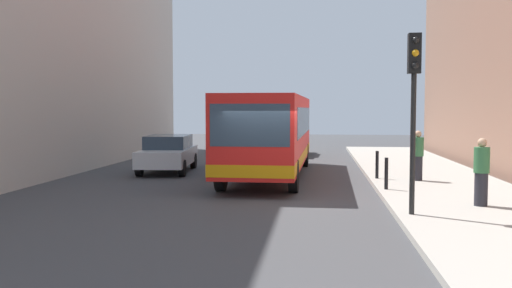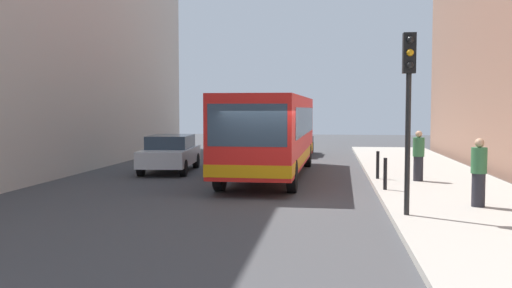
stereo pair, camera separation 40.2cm
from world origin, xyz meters
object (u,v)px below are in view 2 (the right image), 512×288
at_px(bus, 272,131).
at_px(bollard_near, 385,174).
at_px(traffic_light, 409,89).
at_px(pedestrian_near_signal, 479,173).
at_px(car_behind_bus, 294,141).
at_px(car_beside_bus, 170,152).
at_px(pedestrian_mid_sidewalk, 418,156).
at_px(bollard_mid, 378,165).

distance_m(bus, bollard_near, 5.70).
relative_size(traffic_light, pedestrian_near_signal, 2.43).
distance_m(bollard_near, pedestrian_near_signal, 3.35).
relative_size(bus, bollard_near, 11.66).
distance_m(car_behind_bus, bollard_near, 14.48).
distance_m(car_beside_bus, pedestrian_mid_sidewalk, 9.80).
relative_size(bollard_near, pedestrian_mid_sidewalk, 0.57).
bearing_deg(pedestrian_near_signal, bollard_mid, 119.35).
bearing_deg(bus, traffic_light, 117.03).
height_order(bus, pedestrian_near_signal, bus).
bearing_deg(car_beside_bus, pedestrian_near_signal, 137.68).
height_order(bollard_near, pedestrian_mid_sidewalk, pedestrian_mid_sidewalk).
distance_m(car_behind_bus, bollard_mid, 11.92).
xyz_separation_m(traffic_light, pedestrian_near_signal, (1.89, 1.35, -2.01)).
relative_size(pedestrian_near_signal, pedestrian_mid_sidewalk, 1.01).
relative_size(car_beside_bus, traffic_light, 1.10).
distance_m(pedestrian_near_signal, pedestrian_mid_sidewalk, 4.96).
height_order(traffic_light, bollard_near, traffic_light).
height_order(car_behind_bus, traffic_light, traffic_light).
relative_size(bollard_near, bollard_mid, 1.00).
height_order(bus, car_behind_bus, bus).
bearing_deg(bollard_near, bollard_mid, 90.00).
height_order(car_beside_bus, pedestrian_mid_sidewalk, pedestrian_mid_sidewalk).
relative_size(car_beside_bus, bollard_near, 4.77).
bearing_deg(pedestrian_near_signal, bus, 139.52).
height_order(car_behind_bus, pedestrian_near_signal, pedestrian_near_signal).
bearing_deg(traffic_light, car_behind_bus, 101.54).
bearing_deg(traffic_light, bollard_near, 91.42).
relative_size(car_behind_bus, pedestrian_near_signal, 2.66).
distance_m(traffic_light, bollard_mid, 7.09).
bearing_deg(pedestrian_near_signal, traffic_light, -135.67).
relative_size(bus, pedestrian_near_signal, 6.56).
relative_size(bus, pedestrian_mid_sidewalk, 6.60).
height_order(bus, car_beside_bus, bus).
bearing_deg(car_behind_bus, pedestrian_near_signal, 111.23).
bearing_deg(car_behind_bus, car_beside_bus, 66.04).
bearing_deg(car_behind_bus, bollard_near, 107.10).
xyz_separation_m(bus, pedestrian_mid_sidewalk, (5.11, -1.85, -0.74)).
bearing_deg(car_beside_bus, bus, 161.70).
bearing_deg(car_beside_bus, bollard_near, 143.03).
bearing_deg(car_beside_bus, car_behind_bus, -121.24).
relative_size(car_behind_bus, bollard_mid, 4.72).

